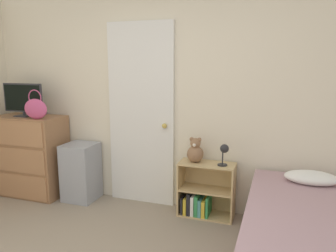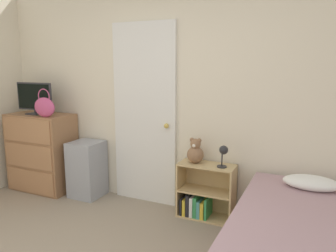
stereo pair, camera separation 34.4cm
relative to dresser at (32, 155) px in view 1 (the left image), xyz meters
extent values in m
cube|color=beige|center=(1.74, 0.28, 0.78)|extent=(10.00, 0.06, 2.55)
cube|color=white|center=(1.41, 0.23, 0.55)|extent=(0.80, 0.04, 2.10)
sphere|color=gold|center=(1.71, 0.19, 0.45)|extent=(0.06, 0.06, 0.06)
cube|color=#996B47|center=(0.00, 0.00, 0.00)|extent=(0.84, 0.46, 1.00)
cube|color=#AB774F|center=(0.00, -0.23, -0.33)|extent=(0.77, 0.01, 0.29)
cube|color=#AB774F|center=(0.00, -0.23, 0.00)|extent=(0.77, 0.01, 0.29)
cube|color=#AB774F|center=(0.00, -0.23, 0.33)|extent=(0.77, 0.01, 0.29)
cube|color=#2D2D33|center=(-0.04, -0.02, 0.51)|extent=(0.20, 0.16, 0.02)
cylinder|color=#2D2D33|center=(-0.04, -0.02, 0.53)|extent=(0.04, 0.04, 0.04)
cube|color=#2D2D33|center=(-0.04, -0.02, 0.73)|extent=(0.56, 0.02, 0.35)
cube|color=black|center=(-0.04, -0.04, 0.73)|extent=(0.52, 0.01, 0.31)
ellipsoid|color=#C64C7F|center=(0.24, -0.14, 0.62)|extent=(0.31, 0.10, 0.24)
torus|color=#C64C7F|center=(0.24, -0.14, 0.75)|extent=(0.18, 0.01, 0.18)
cube|color=#999EA8|center=(0.68, 0.05, -0.15)|extent=(0.37, 0.37, 0.69)
cube|color=tan|center=(1.93, 0.10, -0.20)|extent=(0.02, 0.27, 0.59)
cube|color=tan|center=(2.51, 0.10, -0.20)|extent=(0.02, 0.27, 0.59)
cube|color=tan|center=(2.22, 0.10, -0.49)|extent=(0.56, 0.27, 0.02)
cube|color=tan|center=(2.22, 0.10, -0.20)|extent=(0.56, 0.27, 0.02)
cube|color=tan|center=(2.22, 0.10, 0.09)|extent=(0.56, 0.27, 0.02)
cube|color=tan|center=(2.22, 0.23, -0.20)|extent=(0.60, 0.01, 0.59)
cube|color=black|center=(1.97, 0.05, -0.39)|extent=(0.02, 0.16, 0.18)
cube|color=gold|center=(2.01, 0.08, -0.39)|extent=(0.03, 0.22, 0.18)
cube|color=black|center=(2.05, 0.06, -0.36)|extent=(0.03, 0.18, 0.24)
cube|color=white|center=(2.09, 0.07, -0.37)|extent=(0.03, 0.19, 0.22)
cube|color=#338C4C|center=(2.13, 0.08, -0.37)|extent=(0.04, 0.22, 0.22)
cube|color=teal|center=(2.17, 0.08, -0.39)|extent=(0.03, 0.21, 0.19)
cube|color=gold|center=(2.21, 0.08, -0.39)|extent=(0.04, 0.22, 0.18)
cube|color=#338C4C|center=(2.25, 0.08, -0.37)|extent=(0.02, 0.23, 0.22)
sphere|color=#8C6647|center=(2.09, 0.10, 0.18)|extent=(0.18, 0.18, 0.18)
sphere|color=#8C6647|center=(2.09, 0.10, 0.30)|extent=(0.11, 0.11, 0.11)
sphere|color=silver|center=(2.09, 0.05, 0.29)|extent=(0.04, 0.04, 0.04)
sphere|color=#8C6647|center=(2.05, 0.10, 0.34)|extent=(0.05, 0.05, 0.05)
sphere|color=#8C6647|center=(2.13, 0.10, 0.34)|extent=(0.05, 0.05, 0.05)
cylinder|color=#262628|center=(2.39, 0.07, 0.10)|extent=(0.10, 0.10, 0.01)
cylinder|color=#262628|center=(2.39, 0.07, 0.18)|extent=(0.01, 0.01, 0.15)
sphere|color=#262628|center=(2.41, 0.06, 0.28)|extent=(0.09, 0.09, 0.09)
cube|color=#B28C93|center=(3.23, -0.76, -0.17)|extent=(1.04, 1.93, 0.43)
ellipsoid|color=white|center=(3.23, -0.05, 0.10)|extent=(0.48, 0.28, 0.12)
camera|label=1|loc=(2.92, -3.20, 1.12)|focal=35.00mm
camera|label=2|loc=(3.24, -3.07, 1.12)|focal=35.00mm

